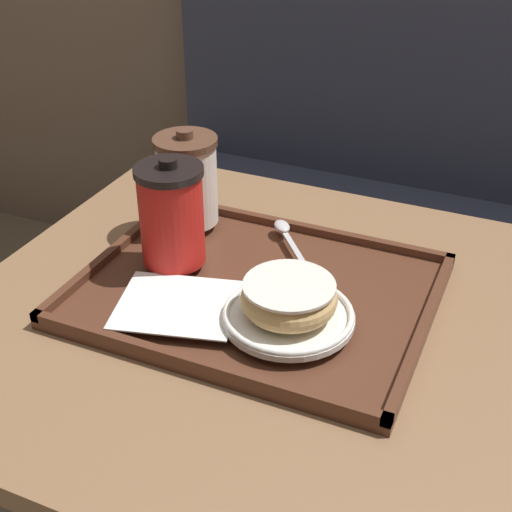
# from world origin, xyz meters

# --- Properties ---
(booth_bench) EXTENTS (1.49, 0.44, 1.00)m
(booth_bench) POSITION_xyz_m (0.10, 0.87, 0.32)
(booth_bench) COLOR #33384C
(booth_bench) RESTS_ON ground_plane
(cafe_table) EXTENTS (0.76, 0.73, 0.71)m
(cafe_table) POSITION_xyz_m (0.00, 0.00, 0.53)
(cafe_table) COLOR #846042
(cafe_table) RESTS_ON ground_plane
(serving_tray) EXTENTS (0.45, 0.35, 0.02)m
(serving_tray) POSITION_xyz_m (-0.01, 0.02, 0.72)
(serving_tray) COLOR #512D1E
(serving_tray) RESTS_ON cafe_table
(napkin_paper) EXTENTS (0.18, 0.16, 0.00)m
(napkin_paper) POSITION_xyz_m (-0.08, -0.06, 0.74)
(napkin_paper) COLOR white
(napkin_paper) RESTS_ON serving_tray
(coffee_cup_front) EXTENTS (0.09, 0.09, 0.15)m
(coffee_cup_front) POSITION_xyz_m (-0.14, 0.03, 0.81)
(coffee_cup_front) COLOR red
(coffee_cup_front) RESTS_ON serving_tray
(coffee_cup_rear) EXTENTS (0.09, 0.09, 0.14)m
(coffee_cup_rear) POSITION_xyz_m (-0.17, 0.14, 0.81)
(coffee_cup_rear) COLOR white
(coffee_cup_rear) RESTS_ON serving_tray
(plate_with_chocolate_donut) EXTENTS (0.16, 0.16, 0.01)m
(plate_with_chocolate_donut) POSITION_xyz_m (0.06, -0.04, 0.75)
(plate_with_chocolate_donut) COLOR white
(plate_with_chocolate_donut) RESTS_ON serving_tray
(donut_chocolate_glazed) EXTENTS (0.12, 0.12, 0.04)m
(donut_chocolate_glazed) POSITION_xyz_m (0.06, -0.04, 0.77)
(donut_chocolate_glazed) COLOR #DBB270
(donut_chocolate_glazed) RESTS_ON plate_with_chocolate_donut
(spoon) EXTENTS (0.11, 0.13, 0.01)m
(spoon) POSITION_xyz_m (-0.02, 0.15, 0.74)
(spoon) COLOR silver
(spoon) RESTS_ON serving_tray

